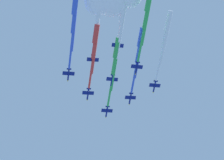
{
  "coord_description": "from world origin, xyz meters",
  "views": [
    {
      "loc": [
        11.39,
        -67.91,
        -9.86
      ],
      "look_at": [
        0.0,
        0.0,
        200.16
      ],
      "focal_mm": 50.19,
      "sensor_mm": 36.0,
      "label": 1
    }
  ],
  "objects_px": {
    "jet_port_mid": "(120,32)",
    "jet_starboard_outer": "(98,13)",
    "jet_lead": "(114,65)",
    "jet_starboard_mid": "(74,23)",
    "jet_starboard_inner": "(138,53)",
    "jet_port_inner": "(94,50)",
    "jet_port_outer": "(165,38)",
    "jet_trail_port": "(146,19)"
  },
  "relations": [
    {
      "from": "jet_starboard_mid",
      "to": "jet_trail_port",
      "type": "bearing_deg",
      "value": 6.5
    },
    {
      "from": "jet_starboard_mid",
      "to": "jet_port_outer",
      "type": "relative_size",
      "value": 1.04
    },
    {
      "from": "jet_starboard_mid",
      "to": "jet_port_outer",
      "type": "height_order",
      "value": "jet_port_outer"
    },
    {
      "from": "jet_starboard_inner",
      "to": "jet_port_outer",
      "type": "bearing_deg",
      "value": -21.8
    },
    {
      "from": "jet_port_inner",
      "to": "jet_trail_port",
      "type": "bearing_deg",
      "value": -21.8
    },
    {
      "from": "jet_starboard_inner",
      "to": "jet_starboard_outer",
      "type": "relative_size",
      "value": 1.03
    },
    {
      "from": "jet_port_outer",
      "to": "jet_port_inner",
      "type": "bearing_deg",
      "value": -179.29
    },
    {
      "from": "jet_port_inner",
      "to": "jet_trail_port",
      "type": "height_order",
      "value": "jet_port_inner"
    },
    {
      "from": "jet_starboard_inner",
      "to": "jet_starboard_outer",
      "type": "distance_m",
      "value": 39.15
    },
    {
      "from": "jet_lead",
      "to": "jet_starboard_mid",
      "type": "distance_m",
      "value": 40.14
    },
    {
      "from": "jet_starboard_mid",
      "to": "jet_trail_port",
      "type": "distance_m",
      "value": 47.8
    },
    {
      "from": "jet_lead",
      "to": "jet_starboard_mid",
      "type": "bearing_deg",
      "value": -123.03
    },
    {
      "from": "jet_port_outer",
      "to": "jet_lead",
      "type": "bearing_deg",
      "value": 161.18
    },
    {
      "from": "jet_port_mid",
      "to": "jet_port_outer",
      "type": "relative_size",
      "value": 0.99
    },
    {
      "from": "jet_lead",
      "to": "jet_starboard_inner",
      "type": "distance_m",
      "value": 18.43
    },
    {
      "from": "jet_starboard_mid",
      "to": "jet_starboard_inner",
      "type": "bearing_deg",
      "value": 35.96
    },
    {
      "from": "jet_starboard_inner",
      "to": "jet_port_mid",
      "type": "relative_size",
      "value": 0.99
    },
    {
      "from": "jet_port_mid",
      "to": "jet_trail_port",
      "type": "xyz_separation_m",
      "value": [
        18.07,
        -6.22,
        -2.1
      ]
    },
    {
      "from": "jet_port_outer",
      "to": "jet_starboard_outer",
      "type": "height_order",
      "value": "jet_port_outer"
    },
    {
      "from": "jet_starboard_mid",
      "to": "jet_trail_port",
      "type": "height_order",
      "value": "jet_starboard_mid"
    },
    {
      "from": "jet_trail_port",
      "to": "jet_port_outer",
      "type": "bearing_deg",
      "value": 54.04
    },
    {
      "from": "jet_starboard_outer",
      "to": "jet_trail_port",
      "type": "distance_m",
      "value": 31.54
    },
    {
      "from": "jet_port_inner",
      "to": "jet_starboard_inner",
      "type": "relative_size",
      "value": 0.96
    },
    {
      "from": "jet_starboard_outer",
      "to": "jet_port_inner",
      "type": "bearing_deg",
      "value": 106.92
    },
    {
      "from": "jet_starboard_inner",
      "to": "jet_starboard_mid",
      "type": "bearing_deg",
      "value": -144.04
    },
    {
      "from": "jet_port_inner",
      "to": "jet_starboard_inner",
      "type": "height_order",
      "value": "jet_starboard_inner"
    },
    {
      "from": "jet_lead",
      "to": "jet_port_inner",
      "type": "distance_m",
      "value": 17.85
    },
    {
      "from": "jet_starboard_inner",
      "to": "jet_trail_port",
      "type": "xyz_separation_m",
      "value": [
        7.91,
        -23.3,
        -3.81
      ]
    },
    {
      "from": "jet_lead",
      "to": "jet_starboard_mid",
      "type": "xyz_separation_m",
      "value": [
        -21.85,
        -33.62,
        -1.89
      ]
    },
    {
      "from": "jet_starboard_inner",
      "to": "jet_starboard_outer",
      "type": "height_order",
      "value": "jet_starboard_inner"
    },
    {
      "from": "jet_lead",
      "to": "jet_port_inner",
      "type": "bearing_deg",
      "value": -131.93
    },
    {
      "from": "jet_lead",
      "to": "jet_port_mid",
      "type": "xyz_separation_m",
      "value": [
        7.56,
        -21.98,
        -0.47
      ]
    },
    {
      "from": "jet_starboard_inner",
      "to": "jet_port_outer",
      "type": "xyz_separation_m",
      "value": [
        19.24,
        -7.69,
        -1.24
      ]
    },
    {
      "from": "jet_port_inner",
      "to": "jet_port_outer",
      "type": "distance_m",
      "value": 48.86
    },
    {
      "from": "jet_trail_port",
      "to": "jet_port_mid",
      "type": "bearing_deg",
      "value": 161.01
    },
    {
      "from": "jet_port_inner",
      "to": "jet_port_outer",
      "type": "bearing_deg",
      "value": 0.71
    },
    {
      "from": "jet_port_inner",
      "to": "jet_lead",
      "type": "bearing_deg",
      "value": 48.07
    },
    {
      "from": "jet_port_mid",
      "to": "jet_starboard_outer",
      "type": "distance_m",
      "value": 19.32
    },
    {
      "from": "jet_starboard_mid",
      "to": "jet_starboard_outer",
      "type": "distance_m",
      "value": 17.53
    },
    {
      "from": "jet_port_mid",
      "to": "jet_lead",
      "type": "bearing_deg",
      "value": 108.98
    },
    {
      "from": "jet_starboard_inner",
      "to": "jet_starboard_outer",
      "type": "xyz_separation_m",
      "value": [
        -22.37,
        -32.03,
        -2.54
      ]
    },
    {
      "from": "jet_port_inner",
      "to": "jet_starboard_outer",
      "type": "xyz_separation_m",
      "value": [
        7.22,
        -23.73,
        0.58
      ]
    }
  ]
}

